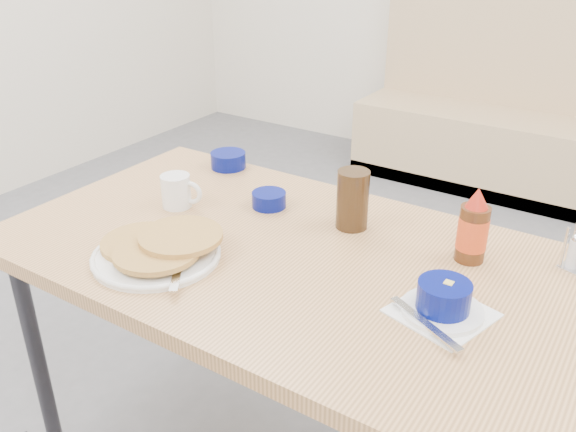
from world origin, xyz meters
The scene contains 9 objects.
booth_bench centered at (0.00, 2.78, 0.35)m, with size 1.90×0.56×1.22m.
dining_table centered at (0.00, 0.25, 0.70)m, with size 1.40×0.80×0.76m.
pancake_plate centered at (-0.22, 0.05, 0.78)m, with size 0.31×0.30×0.05m.
coffee_mug centered at (-0.37, 0.29, 0.81)m, with size 0.12×0.08×0.09m.
grits_setting centered at (0.41, 0.20, 0.79)m, with size 0.22×0.23×0.07m.
creamer_bowl centered at (-0.44, 0.59, 0.78)m, with size 0.11×0.11×0.05m.
butter_bowl centered at (-0.17, 0.42, 0.78)m, with size 0.09×0.09×0.04m.
amber_tumbler centered at (0.08, 0.44, 0.84)m, with size 0.08×0.08×0.15m, color #311F0F.
syrup_bottle centered at (0.39, 0.44, 0.84)m, with size 0.07×0.07×0.18m.
Camera 1 is at (0.71, -0.81, 1.48)m, focal length 38.00 mm.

